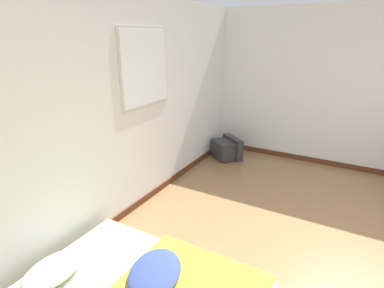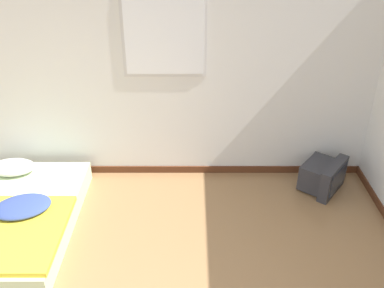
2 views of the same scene
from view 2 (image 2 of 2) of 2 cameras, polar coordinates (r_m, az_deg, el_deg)
wall_back at (r=4.94m, az=-10.41°, el=9.10°), size 8.37×0.08×2.60m
mattress_bed at (r=4.85m, az=-22.94°, el=-9.04°), size 1.29×1.87×0.37m
crt_tv at (r=5.26m, az=17.15°, el=-4.05°), size 0.62×0.65×0.38m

